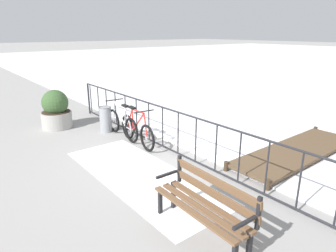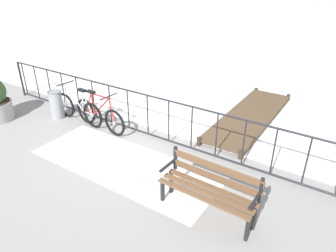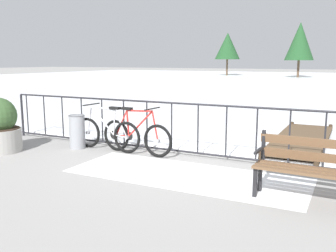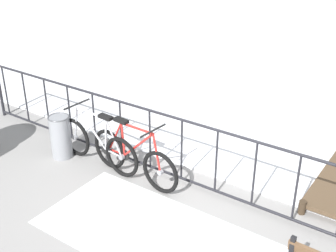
# 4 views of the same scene
# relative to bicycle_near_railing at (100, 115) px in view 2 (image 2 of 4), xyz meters

# --- Properties ---
(ground_plane) EXTENTS (160.00, 160.00, 0.00)m
(ground_plane) POSITION_rel_bicycle_near_railing_xyz_m (0.93, 0.32, -0.37)
(ground_plane) COLOR gray
(frozen_pond) EXTENTS (80.00, 56.00, 0.03)m
(frozen_pond) POSITION_rel_bicycle_near_railing_xyz_m (0.93, 28.72, -0.35)
(frozen_pond) COLOR white
(frozen_pond) RESTS_ON ground
(snow_patch) EXTENTS (3.99, 1.50, 0.01)m
(snow_patch) POSITION_rel_bicycle_near_railing_xyz_m (1.49, -0.88, -0.36)
(snow_patch) COLOR white
(snow_patch) RESTS_ON ground
(railing_fence) EXTENTS (9.06, 0.06, 1.07)m
(railing_fence) POSITION_rel_bicycle_near_railing_xyz_m (0.93, 0.32, 0.19)
(railing_fence) COLOR #232328
(railing_fence) RESTS_ON ground
(bicycle_near_railing) EXTENTS (1.71, 0.52, 0.97)m
(bicycle_near_railing) POSITION_rel_bicycle_near_railing_xyz_m (0.00, 0.00, 0.00)
(bicycle_near_railing) COLOR black
(bicycle_near_railing) RESTS_ON ground
(bicycle_second) EXTENTS (1.71, 0.52, 0.97)m
(bicycle_second) POSITION_rel_bicycle_near_railing_xyz_m (-0.72, -0.01, 0.00)
(bicycle_second) COLOR black
(bicycle_second) RESTS_ON ground
(park_bench) EXTENTS (1.61, 0.53, 0.89)m
(park_bench) POSITION_rel_bicycle_near_railing_xyz_m (3.54, -1.14, 0.14)
(park_bench) COLOR brown
(park_bench) RESTS_ON ground
(trash_bin) EXTENTS (0.35, 0.35, 0.73)m
(trash_bin) POSITION_rel_bicycle_near_railing_xyz_m (-1.41, -0.15, 0.00)
(trash_bin) COLOR gray
(trash_bin) RESTS_ON ground
(wooden_dock) EXTENTS (1.10, 3.85, 0.20)m
(wooden_dock) POSITION_rel_bicycle_near_railing_xyz_m (2.90, 2.50, -0.25)
(wooden_dock) COLOR brown
(wooden_dock) RESTS_ON ground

